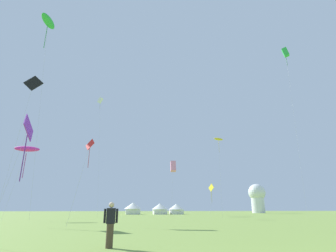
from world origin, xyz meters
The scene contains 15 objects.
kite_red_diamond centered at (-9.84, 22.19, 7.54)m, with size 1.61×2.56×8.48m.
kite_black_diamond centered at (-19.64, 31.67, 18.53)m, with size 2.95×0.97×20.03m.
kite_green_parafoil centered at (-20.75, 36.61, 33.12)m, with size 3.68×4.34×33.93m.
kite_magenta_parafoil centered at (-20.61, 36.24, 10.00)m, with size 3.61×1.74×10.56m.
kite_green_box centered at (27.71, 40.07, 34.38)m, with size 2.07×1.62×35.54m.
kite_pink_box centered at (5.26, 55.45, 11.03)m, with size 1.47×2.44×12.33m.
kite_white_box centered at (-12.53, 54.67, 26.10)m, with size 2.29×2.34×27.00m.
kite_yellow_parafoil centered at (11.49, 41.48, 14.25)m, with size 2.14×2.21×14.68m.
kite_purple_diamond centered at (-16.02, 22.38, 9.05)m, with size 1.37×3.39×10.80m.
kite_yellow_diamond centered at (14.74, 56.64, 6.13)m, with size 1.21×1.86×7.32m.
person_spectator centered at (-6.73, 6.39, 0.85)m, with size 0.57×0.28×1.73m.
festival_tent_center centered at (-3.00, 73.62, 1.80)m, with size 5.00×5.00×3.25m.
festival_tent_right centered at (4.74, 73.62, 1.68)m, with size 4.67×4.67×3.04m.
festival_tent_left centered at (9.59, 73.62, 1.62)m, with size 4.51×4.51×2.93m.
observatory_dome centered at (45.11, 91.92, 6.01)m, with size 6.40×6.40×10.80m.
Camera 1 is at (-6.35, -5.01, 1.46)m, focal length 28.04 mm.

